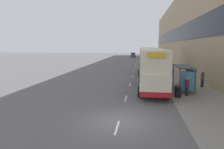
{
  "coord_description": "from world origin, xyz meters",
  "views": [
    {
      "loc": [
        1.32,
        -11.86,
        4.71
      ],
      "look_at": [
        -3.08,
        17.82,
        0.3
      ],
      "focal_mm": 32.0,
      "sensor_mm": 36.0,
      "label": 1
    }
  ],
  "objects": [
    {
      "name": "lane_mark_1",
      "position": [
        0.0,
        5.42,
        0.01
      ],
      "size": [
        0.12,
        2.0,
        0.01
      ],
      "color": "silver",
      "rests_on": "ground_plane"
    },
    {
      "name": "pedestrian_at_shelter",
      "position": [
        5.46,
        6.72,
        1.01
      ],
      "size": [
        0.34,
        0.34,
        1.7
      ],
      "color": "#23232D",
      "rests_on": "ground_plane"
    },
    {
      "name": "pavement",
      "position": [
        6.5,
        38.5,
        0.07
      ],
      "size": [
        5.0,
        93.0,
        0.14
      ],
      "color": "gray",
      "rests_on": "ground_plane"
    },
    {
      "name": "ground_plane",
      "position": [
        0.0,
        0.0,
        0.0
      ],
      "size": [
        220.0,
        220.0,
        0.0
      ],
      "primitive_type": "plane",
      "color": "#5B595B"
    },
    {
      "name": "bus_shelter",
      "position": [
        5.77,
        8.84,
        1.88
      ],
      "size": [
        1.6,
        4.2,
        2.48
      ],
      "color": "#4C4C51",
      "rests_on": "ground_plane"
    },
    {
      "name": "lane_mark_4",
      "position": [
        0.0,
        24.67,
        0.01
      ],
      "size": [
        0.12,
        2.0,
        0.01
      ],
      "color": "silver",
      "rests_on": "ground_plane"
    },
    {
      "name": "lane_mark_6",
      "position": [
        0.0,
        37.5,
        0.01
      ],
      "size": [
        0.12,
        2.0,
        0.01
      ],
      "color": "silver",
      "rests_on": "ground_plane"
    },
    {
      "name": "lane_mark_2",
      "position": [
        0.0,
        11.84,
        0.01
      ],
      "size": [
        0.12,
        2.0,
        0.01
      ],
      "color": "silver",
      "rests_on": "ground_plane"
    },
    {
      "name": "lane_mark_8",
      "position": [
        0.0,
        50.33,
        0.01
      ],
      "size": [
        0.12,
        2.0,
        0.01
      ],
      "color": "silver",
      "rests_on": "ground_plane"
    },
    {
      "name": "lane_mark_0",
      "position": [
        0.0,
        -0.99,
        0.01
      ],
      "size": [
        0.12,
        2.0,
        0.01
      ],
      "color": "silver",
      "rests_on": "ground_plane"
    },
    {
      "name": "lane_mark_5",
      "position": [
        0.0,
        31.08,
        0.01
      ],
      "size": [
        0.12,
        2.0,
        0.01
      ],
      "color": "silver",
      "rests_on": "ground_plane"
    },
    {
      "name": "litter_bin",
      "position": [
        4.55,
        5.98,
        0.67
      ],
      "size": [
        0.55,
        0.55,
        1.05
      ],
      "color": "black",
      "rests_on": "ground_plane"
    },
    {
      "name": "lane_mark_7",
      "position": [
        0.0,
        43.91,
        0.01
      ],
      "size": [
        0.12,
        2.0,
        0.01
      ],
      "color": "silver",
      "rests_on": "ground_plane"
    },
    {
      "name": "terrace_facade",
      "position": [
        10.49,
        38.5,
        7.93
      ],
      "size": [
        3.1,
        93.0,
        15.86
      ],
      "color": "tan",
      "rests_on": "ground_plane"
    },
    {
      "name": "lane_mark_3",
      "position": [
        0.0,
        18.25,
        0.01
      ],
      "size": [
        0.12,
        2.0,
        0.01
      ],
      "color": "silver",
      "rests_on": "ground_plane"
    },
    {
      "name": "pedestrian_1",
      "position": [
        7.98,
        10.95,
        1.09
      ],
      "size": [
        0.37,
        0.37,
        1.86
      ],
      "color": "#23232D",
      "rests_on": "ground_plane"
    },
    {
      "name": "car_0",
      "position": [
        -2.02,
        67.84,
        0.9
      ],
      "size": [
        1.93,
        3.81,
        1.84
      ],
      "rotation": [
        0.0,
        0.0,
        3.14
      ],
      "color": "#4C5156",
      "rests_on": "ground_plane"
    },
    {
      "name": "double_decker_bus_ahead",
      "position": [
        2.31,
        22.55,
        2.28
      ],
      "size": [
        2.85,
        10.91,
        4.3
      ],
      "color": "beige",
      "rests_on": "ground_plane"
    },
    {
      "name": "double_decker_bus_near",
      "position": [
        2.47,
        9.31,
        2.28
      ],
      "size": [
        2.85,
        10.29,
        4.3
      ],
      "color": "beige",
      "rests_on": "ground_plane"
    }
  ]
}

